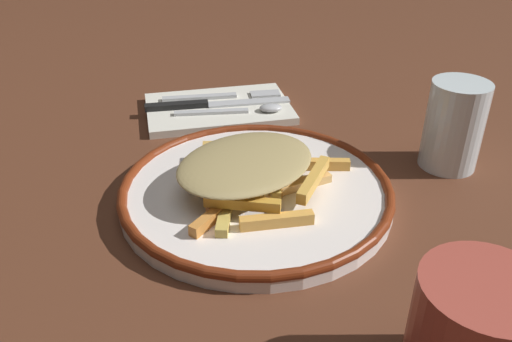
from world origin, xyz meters
TOP-DOWN VIEW (x-y plane):
  - ground_plane at (0.00, 0.00)m, footprint 2.60×2.60m
  - plate at (0.00, 0.00)m, footprint 0.29×0.29m
  - fries_heap at (-0.00, -0.01)m, footprint 0.19×0.22m
  - napkin at (-0.23, 0.01)m, footprint 0.15×0.21m
  - fork at (-0.26, 0.02)m, footprint 0.04×0.18m
  - knife at (-0.24, -0.01)m, footprint 0.04×0.21m
  - spoon at (-0.20, 0.05)m, footprint 0.04×0.15m
  - water_glass at (-0.01, 0.24)m, footprint 0.07×0.07m
  - coffee_mug at (0.27, 0.08)m, footprint 0.12×0.09m

SIDE VIEW (x-z plane):
  - ground_plane at x=0.00m, z-range 0.00..0.00m
  - napkin at x=-0.23m, z-range 0.00..0.01m
  - plate at x=0.00m, z-range 0.00..0.02m
  - fork at x=-0.26m, z-range 0.01..0.02m
  - knife at x=-0.24m, z-range 0.01..0.02m
  - spoon at x=-0.20m, z-range 0.01..0.02m
  - fries_heap at x=0.00m, z-range 0.02..0.06m
  - coffee_mug at x=0.27m, z-range 0.00..0.09m
  - water_glass at x=-0.01m, z-range 0.00..0.11m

